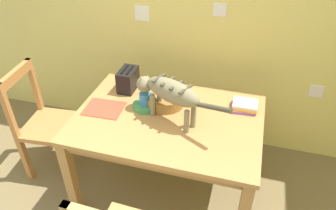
% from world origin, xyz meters
% --- Properties ---
extents(wall_rear, '(4.80, 0.11, 2.50)m').
position_xyz_m(wall_rear, '(0.00, 1.91, 1.25)').
color(wall_rear, '#ECD66F').
rests_on(wall_rear, ground_plane).
extents(dining_table, '(1.31, 0.93, 0.74)m').
position_xyz_m(dining_table, '(0.12, 1.10, 0.65)').
color(dining_table, '#B8834A').
rests_on(dining_table, ground_plane).
extents(cat, '(0.69, 0.34, 0.32)m').
position_xyz_m(cat, '(0.13, 1.08, 0.96)').
color(cat, '#807656').
rests_on(cat, dining_table).
extents(saucer_bowl, '(0.19, 0.19, 0.03)m').
position_xyz_m(saucer_bowl, '(-0.07, 1.16, 0.75)').
color(saucer_bowl, '#44904D').
rests_on(saucer_bowl, dining_table).
extents(coffee_mug, '(0.13, 0.09, 0.09)m').
position_xyz_m(coffee_mug, '(-0.07, 1.16, 0.82)').
color(coffee_mug, '#347DBD').
rests_on(coffee_mug, saucer_bowl).
extents(magazine, '(0.28, 0.23, 0.01)m').
position_xyz_m(magazine, '(-0.36, 1.06, 0.74)').
color(magazine, '#D04832').
rests_on(magazine, dining_table).
extents(book_stack, '(0.19, 0.16, 0.06)m').
position_xyz_m(book_stack, '(0.62, 1.34, 0.77)').
color(book_stack, '#93519D').
rests_on(book_stack, dining_table).
extents(wicker_basket, '(0.30, 0.30, 0.08)m').
position_xyz_m(wicker_basket, '(0.04, 1.25, 0.78)').
color(wicker_basket, olive).
rests_on(wicker_basket, dining_table).
extents(toaster, '(0.12, 0.20, 0.18)m').
position_xyz_m(toaster, '(-0.29, 1.37, 0.82)').
color(toaster, black).
rests_on(toaster, dining_table).
extents(wooden_chair_far, '(0.46, 0.46, 0.94)m').
position_xyz_m(wooden_chair_far, '(-0.92, 1.08, 0.46)').
color(wooden_chair_far, '#BC7B42').
rests_on(wooden_chair_far, ground_plane).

